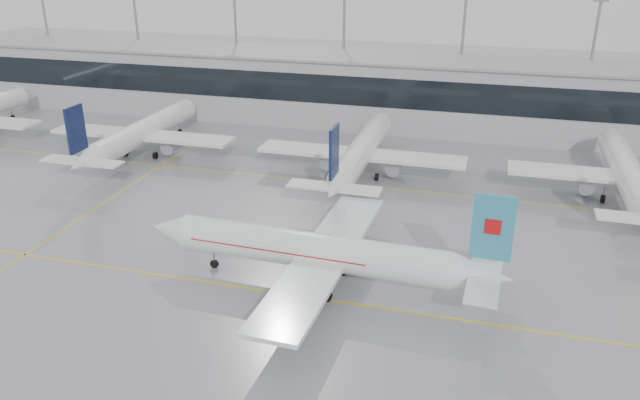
# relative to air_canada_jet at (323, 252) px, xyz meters

# --- Properties ---
(ground) EXTENTS (320.00, 320.00, 0.00)m
(ground) POSITION_rel_air_canada_jet_xyz_m (-2.94, -2.46, -3.69)
(ground) COLOR gray
(ground) RESTS_ON ground
(taxi_line_main) EXTENTS (120.00, 0.25, 0.01)m
(taxi_line_main) POSITION_rel_air_canada_jet_xyz_m (-2.94, -2.46, -3.68)
(taxi_line_main) COLOR yellow
(taxi_line_main) RESTS_ON ground
(taxi_line_north) EXTENTS (120.00, 0.25, 0.01)m
(taxi_line_north) POSITION_rel_air_canada_jet_xyz_m (-2.94, 27.54, -3.68)
(taxi_line_north) COLOR yellow
(taxi_line_north) RESTS_ON ground
(taxi_line_cross) EXTENTS (0.25, 60.00, 0.01)m
(taxi_line_cross) POSITION_rel_air_canada_jet_xyz_m (-32.94, 12.54, -3.68)
(taxi_line_cross) COLOR yellow
(taxi_line_cross) RESTS_ON ground
(terminal) EXTENTS (180.00, 15.00, 12.00)m
(terminal) POSITION_rel_air_canada_jet_xyz_m (-2.94, 59.54, 2.31)
(terminal) COLOR #A0A0A4
(terminal) RESTS_ON ground
(terminal_glass) EXTENTS (180.00, 0.20, 5.00)m
(terminal_glass) POSITION_rel_air_canada_jet_xyz_m (-2.94, 51.99, 3.81)
(terminal_glass) COLOR black
(terminal_glass) RESTS_ON ground
(terminal_roof) EXTENTS (182.00, 16.00, 0.40)m
(terminal_roof) POSITION_rel_air_canada_jet_xyz_m (-2.94, 59.54, 8.51)
(terminal_roof) COLOR gray
(terminal_roof) RESTS_ON ground
(light_masts) EXTENTS (156.40, 1.00, 22.60)m
(light_masts) POSITION_rel_air_canada_jet_xyz_m (-2.94, 65.54, 9.66)
(light_masts) COLOR gray
(light_masts) RESTS_ON ground
(air_canada_jet) EXTENTS (36.84, 29.56, 11.62)m
(air_canada_jet) POSITION_rel_air_canada_jet_xyz_m (0.00, 0.00, 0.00)
(air_canada_jet) COLOR white
(air_canada_jet) RESTS_ON ground
(parked_jet_b) EXTENTS (29.64, 36.96, 11.72)m
(parked_jet_b) POSITION_rel_air_canada_jet_xyz_m (-37.94, 31.23, 0.02)
(parked_jet_b) COLOR white
(parked_jet_b) RESTS_ON ground
(parked_jet_c) EXTENTS (29.64, 36.96, 11.72)m
(parked_jet_c) POSITION_rel_air_canada_jet_xyz_m (-2.94, 31.23, 0.02)
(parked_jet_c) COLOR white
(parked_jet_c) RESTS_ON ground
(parked_jet_d) EXTENTS (29.64, 36.96, 11.72)m
(parked_jet_d) POSITION_rel_air_canada_jet_xyz_m (32.06, 31.23, 0.02)
(parked_jet_d) COLOR white
(parked_jet_d) RESTS_ON ground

